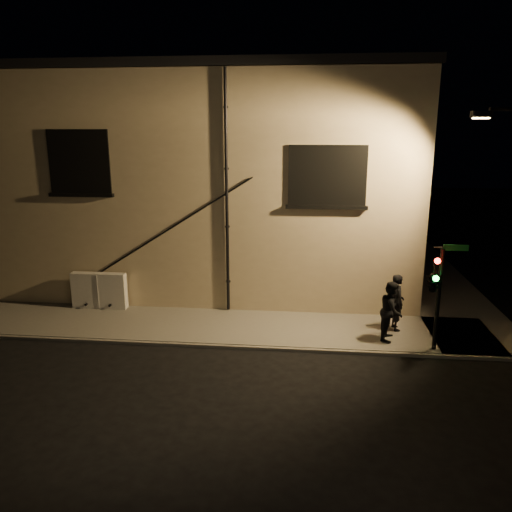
# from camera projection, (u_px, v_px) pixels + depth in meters

# --- Properties ---
(ground) EXTENTS (90.00, 90.00, 0.00)m
(ground) POSITION_uv_depth(u_px,v_px,m) (272.00, 349.00, 15.15)
(ground) COLOR black
(sidewalk) EXTENTS (21.00, 16.00, 0.12)m
(sidewalk) POSITION_uv_depth(u_px,v_px,m) (312.00, 301.00, 19.24)
(sidewalk) COLOR #66625B
(sidewalk) RESTS_ON ground
(building) EXTENTS (16.20, 12.23, 8.80)m
(building) POSITION_uv_depth(u_px,v_px,m) (222.00, 176.00, 23.03)
(building) COLOR #C7B28F
(building) RESTS_ON ground
(utility_cabinet) EXTENTS (2.01, 0.34, 1.32)m
(utility_cabinet) POSITION_uv_depth(u_px,v_px,m) (99.00, 290.00, 18.21)
(utility_cabinet) COLOR silver
(utility_cabinet) RESTS_ON sidewalk
(pedestrian_a) EXTENTS (0.54, 0.74, 1.87)m
(pedestrian_a) POSITION_uv_depth(u_px,v_px,m) (397.00, 302.00, 16.17)
(pedestrian_a) COLOR black
(pedestrian_a) RESTS_ON sidewalk
(pedestrian_b) EXTENTS (0.94, 1.07, 1.86)m
(pedestrian_b) POSITION_uv_depth(u_px,v_px,m) (392.00, 311.00, 15.41)
(pedestrian_b) COLOR black
(pedestrian_b) RESTS_ON sidewalk
(traffic_signal) EXTENTS (1.26, 1.89, 3.21)m
(traffic_signal) POSITION_uv_depth(u_px,v_px,m) (434.00, 281.00, 14.31)
(traffic_signal) COLOR black
(traffic_signal) RESTS_ON sidewalk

